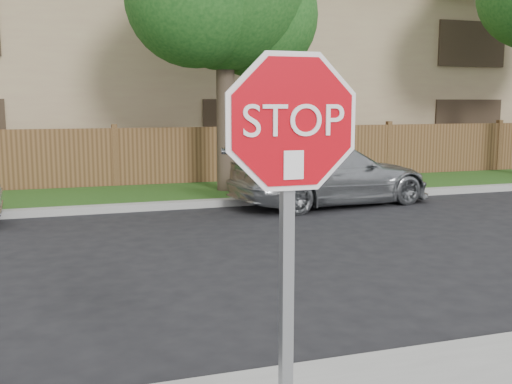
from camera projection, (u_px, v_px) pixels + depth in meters
name	position (u px, v px, depth m)	size (l,w,h in m)	color
ground	(245.00, 382.00, 4.86)	(90.00, 90.00, 0.00)	black
far_curb	(131.00, 207.00, 12.51)	(70.00, 0.30, 0.15)	gray
grass_strip	(123.00, 197.00, 14.07)	(70.00, 3.00, 0.12)	#1E4714
fence	(115.00, 159.00, 15.46)	(70.00, 0.12, 1.60)	#4D321B
apartment_building	(98.00, 64.00, 20.32)	(35.20, 9.20, 7.20)	tan
stop_sign	(290.00, 183.00, 3.14)	(1.01, 0.13, 2.55)	gray
sedan_right	(331.00, 174.00, 13.24)	(1.89, 4.64, 1.35)	#9DA1A4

